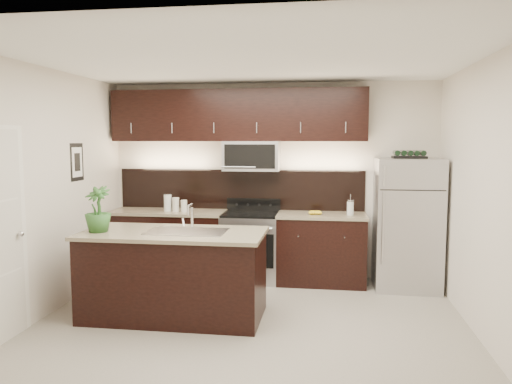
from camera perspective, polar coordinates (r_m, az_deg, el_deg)
ground at (r=5.35m, az=-0.75°, el=-15.06°), size 4.50×4.50×0.00m
room_walls at (r=4.98m, az=-2.11°, el=3.39°), size 4.52×4.02×2.71m
counter_run at (r=6.89m, az=-2.31°, el=-6.17°), size 3.51×0.65×0.94m
upper_fixtures at (r=6.88m, az=-1.92°, el=7.81°), size 3.49×0.40×1.66m
island at (r=5.54m, az=-9.34°, el=-9.24°), size 1.96×0.96×0.94m
sink_faucet at (r=5.40m, az=-7.88°, el=-4.35°), size 0.84×0.50×0.28m
refrigerator at (r=6.72m, az=16.87°, el=-3.50°), size 0.81×0.73×1.68m
wine_rack at (r=6.64m, az=17.11°, el=4.10°), size 0.42×0.26×0.10m
plant at (r=5.57m, az=-17.62°, el=-1.89°), size 0.31×0.31×0.49m
canisters at (r=6.93m, az=-9.37°, el=-1.37°), size 0.34×0.14×0.23m
french_press at (r=6.63m, az=10.72°, el=-1.75°), size 0.09×0.09×0.26m
bananas at (r=6.61m, az=6.32°, el=-2.33°), size 0.20×0.17×0.06m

